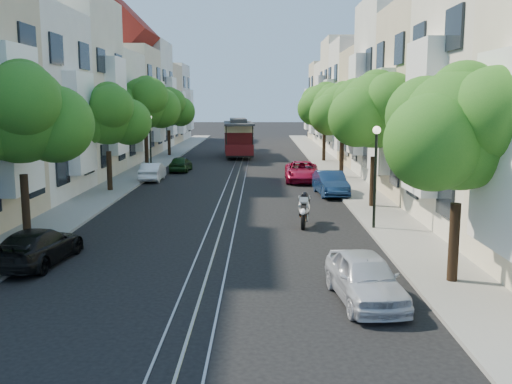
{
  "coord_description": "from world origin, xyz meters",
  "views": [
    {
      "loc": [
        1.63,
        -18.98,
        5.26
      ],
      "look_at": [
        1.43,
        6.54,
        1.19
      ],
      "focal_mm": 40.0,
      "sensor_mm": 36.0,
      "label": 1
    }
  ],
  "objects_px": {
    "sportbike_rider": "(304,208)",
    "tree_w_d": "(169,108)",
    "lamp_west": "(150,135)",
    "parked_car_e_far": "(302,172)",
    "tree_w_b": "(108,116)",
    "tree_e_c": "(344,111)",
    "parked_car_e_mid": "(331,183)",
    "parked_car_w_mid": "(153,172)",
    "tree_e_d": "(325,106)",
    "lamp_east": "(376,162)",
    "tree_e_a": "(463,133)",
    "parked_car_e_near": "(365,278)",
    "parked_car_w_near": "(38,246)",
    "tree_w_a": "(21,116)",
    "cable_car": "(238,136)",
    "parked_car_w_far": "(181,164)",
    "tree_e_b": "(376,112)",
    "tree_w_c": "(146,104)"
  },
  "relations": [
    {
      "from": "lamp_east",
      "to": "sportbike_rider",
      "type": "xyz_separation_m",
      "value": [
        -2.8,
        0.82,
        -2.05
      ]
    },
    {
      "from": "sportbike_rider",
      "to": "parked_car_e_near",
      "type": "xyz_separation_m",
      "value": [
        0.9,
        -9.27,
        -0.14
      ]
    },
    {
      "from": "parked_car_e_mid",
      "to": "parked_car_w_mid",
      "type": "bearing_deg",
      "value": 147.57
    },
    {
      "from": "tree_w_a",
      "to": "tree_w_b",
      "type": "relative_size",
      "value": 1.07
    },
    {
      "from": "sportbike_rider",
      "to": "tree_w_d",
      "type": "bearing_deg",
      "value": 116.49
    },
    {
      "from": "lamp_west",
      "to": "cable_car",
      "type": "relative_size",
      "value": 0.47
    },
    {
      "from": "parked_car_e_mid",
      "to": "parked_car_w_mid",
      "type": "distance_m",
      "value": 12.66
    },
    {
      "from": "cable_car",
      "to": "parked_car_w_near",
      "type": "height_order",
      "value": "cable_car"
    },
    {
      "from": "tree_e_a",
      "to": "parked_car_e_near",
      "type": "height_order",
      "value": "tree_e_a"
    },
    {
      "from": "lamp_west",
      "to": "parked_car_e_far",
      "type": "relative_size",
      "value": 0.86
    },
    {
      "from": "tree_e_d",
      "to": "parked_car_e_mid",
      "type": "distance_m",
      "value": 18.61
    },
    {
      "from": "tree_w_d",
      "to": "cable_car",
      "type": "relative_size",
      "value": 0.74
    },
    {
      "from": "tree_e_c",
      "to": "parked_car_w_mid",
      "type": "xyz_separation_m",
      "value": [
        -12.86,
        -1.15,
        -4.0
      ]
    },
    {
      "from": "tree_w_b",
      "to": "tree_w_a",
      "type": "bearing_deg",
      "value": -90.0
    },
    {
      "from": "tree_e_b",
      "to": "tree_e_d",
      "type": "distance_m",
      "value": 22.0
    },
    {
      "from": "cable_car",
      "to": "parked_car_e_mid",
      "type": "relative_size",
      "value": 2.13
    },
    {
      "from": "tree_e_a",
      "to": "tree_w_b",
      "type": "distance_m",
      "value": 22.28
    },
    {
      "from": "tree_w_b",
      "to": "parked_car_w_far",
      "type": "bearing_deg",
      "value": 74.45
    },
    {
      "from": "parked_car_e_mid",
      "to": "parked_car_w_near",
      "type": "relative_size",
      "value": 1.0
    },
    {
      "from": "tree_w_a",
      "to": "tree_w_c",
      "type": "relative_size",
      "value": 0.94
    },
    {
      "from": "lamp_east",
      "to": "lamp_west",
      "type": "relative_size",
      "value": 1.0
    },
    {
      "from": "tree_w_d",
      "to": "tree_w_b",
      "type": "bearing_deg",
      "value": -90.0
    },
    {
      "from": "tree_e_d",
      "to": "parked_car_w_near",
      "type": "distance_m",
      "value": 34.75
    },
    {
      "from": "tree_w_d",
      "to": "cable_car",
      "type": "bearing_deg",
      "value": -2.12
    },
    {
      "from": "tree_e_d",
      "to": "parked_car_e_mid",
      "type": "height_order",
      "value": "tree_e_d"
    },
    {
      "from": "tree_w_b",
      "to": "parked_car_e_far",
      "type": "relative_size",
      "value": 1.3
    },
    {
      "from": "cable_car",
      "to": "lamp_east",
      "type": "bearing_deg",
      "value": -81.77
    },
    {
      "from": "tree_w_d",
      "to": "parked_car_e_mid",
      "type": "height_order",
      "value": "tree_w_d"
    },
    {
      "from": "tree_e_a",
      "to": "tree_e_d",
      "type": "relative_size",
      "value": 0.92
    },
    {
      "from": "cable_car",
      "to": "parked_car_e_near",
      "type": "height_order",
      "value": "cable_car"
    },
    {
      "from": "lamp_west",
      "to": "parked_car_w_near",
      "type": "height_order",
      "value": "lamp_west"
    },
    {
      "from": "lamp_east",
      "to": "parked_car_w_near",
      "type": "distance_m",
      "value": 13.11
    },
    {
      "from": "tree_e_a",
      "to": "parked_car_w_far",
      "type": "distance_m",
      "value": 29.51
    },
    {
      "from": "tree_e_c",
      "to": "lamp_west",
      "type": "bearing_deg",
      "value": 171.51
    },
    {
      "from": "lamp_east",
      "to": "parked_car_e_near",
      "type": "bearing_deg",
      "value": -102.67
    },
    {
      "from": "tree_e_c",
      "to": "parked_car_e_far",
      "type": "distance_m",
      "value": 5.1
    },
    {
      "from": "tree_w_d",
      "to": "parked_car_w_near",
      "type": "distance_m",
      "value": 37.25
    },
    {
      "from": "sportbike_rider",
      "to": "tree_w_c",
      "type": "bearing_deg",
      "value": 125.46
    },
    {
      "from": "lamp_east",
      "to": "cable_car",
      "type": "xyz_separation_m",
      "value": [
        -6.8,
        31.73,
        -0.88
      ]
    },
    {
      "from": "lamp_east",
      "to": "tree_e_c",
      "type": "bearing_deg",
      "value": 86.56
    },
    {
      "from": "tree_w_c",
      "to": "tree_w_d",
      "type": "xyz_separation_m",
      "value": [
        -0.0,
        11.0,
        -0.47
      ]
    },
    {
      "from": "lamp_west",
      "to": "parked_car_e_far",
      "type": "xyz_separation_m",
      "value": [
        10.7,
        -3.58,
        -2.17
      ]
    },
    {
      "from": "tree_e_d",
      "to": "sportbike_rider",
      "type": "distance_m",
      "value": 26.74
    },
    {
      "from": "tree_e_d",
      "to": "lamp_west",
      "type": "bearing_deg",
      "value": -146.5
    },
    {
      "from": "tree_w_a",
      "to": "parked_car_w_near",
      "type": "height_order",
      "value": "tree_w_a"
    },
    {
      "from": "tree_w_d",
      "to": "lamp_west",
      "type": "height_order",
      "value": "tree_w_d"
    },
    {
      "from": "tree_e_c",
      "to": "lamp_west",
      "type": "height_order",
      "value": "tree_e_c"
    },
    {
      "from": "parked_car_e_far",
      "to": "parked_car_w_far",
      "type": "relative_size",
      "value": 1.39
    },
    {
      "from": "tree_w_b",
      "to": "lamp_west",
      "type": "height_order",
      "value": "tree_w_b"
    },
    {
      "from": "tree_w_d",
      "to": "sportbike_rider",
      "type": "bearing_deg",
      "value": -71.15
    }
  ]
}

